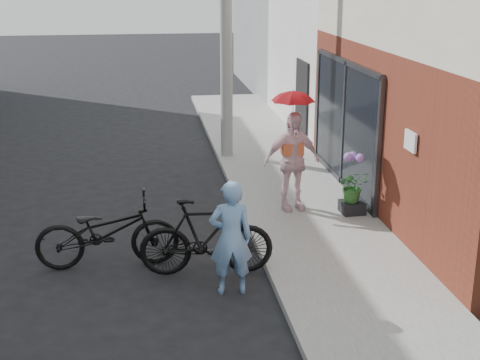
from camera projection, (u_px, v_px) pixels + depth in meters
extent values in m
plane|color=black|center=(205.00, 270.00, 9.99)|extent=(80.00, 80.00, 0.00)
cube|color=gray|center=(309.00, 213.00, 12.15)|extent=(2.20, 24.00, 0.12)
cube|color=#9E9E99|center=(247.00, 217.00, 11.99)|extent=(0.12, 24.00, 0.12)
cube|color=black|center=(345.00, 124.00, 13.33)|extent=(0.06, 3.80, 2.40)
cube|color=white|center=(411.00, 141.00, 10.08)|extent=(0.04, 0.40, 0.30)
cube|color=white|center=(431.00, 0.00, 18.45)|extent=(8.00, 6.00, 7.00)
cylinder|color=#9E9E99|center=(226.00, 8.00, 14.76)|extent=(0.28, 0.28, 7.00)
imported|color=#76A0D1|center=(231.00, 238.00, 9.06)|extent=(0.60, 0.40, 1.63)
imported|color=black|center=(107.00, 232.00, 9.96)|extent=(2.14, 0.77, 1.12)
imported|color=black|center=(206.00, 237.00, 9.69)|extent=(1.98, 0.67, 1.17)
imported|color=silver|center=(292.00, 161.00, 11.96)|extent=(1.11, 0.61, 1.80)
imported|color=red|center=(293.00, 94.00, 11.60)|extent=(0.74, 0.74, 0.65)
cube|color=black|center=(352.00, 207.00, 11.98)|extent=(0.42, 0.42, 0.21)
imported|color=#2D6729|center=(353.00, 186.00, 11.86)|extent=(0.53, 0.46, 0.59)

